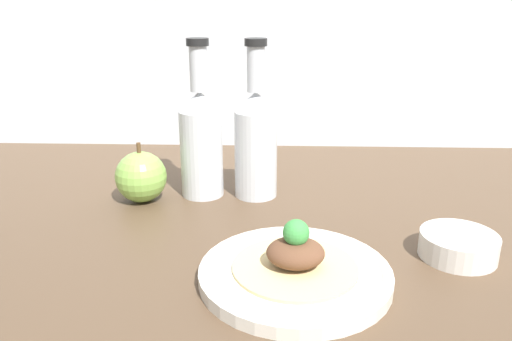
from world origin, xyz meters
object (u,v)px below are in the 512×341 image
at_px(cider_bottle_left, 201,139).
at_px(cider_bottle_right, 256,139).
at_px(apple, 141,177).
at_px(dipping_bowl, 458,245).
at_px(plated_food, 295,255).
at_px(plate, 295,273).

height_order(cider_bottle_left, cider_bottle_right, same).
bearing_deg(cider_bottle_left, apple, -161.30).
bearing_deg(cider_bottle_right, dipping_bowl, -37.41).
distance_m(cider_bottle_right, apple, 0.21).
relative_size(cider_bottle_left, apple, 2.61).
height_order(cider_bottle_right, dipping_bowl, cider_bottle_right).
relative_size(plated_food, apple, 1.50).
bearing_deg(cider_bottle_left, plate, -61.54).
xyz_separation_m(plate, dipping_bowl, (0.22, 0.07, 0.01)).
height_order(plate, dipping_bowl, dipping_bowl).
relative_size(plate, plated_food, 1.53).
relative_size(cider_bottle_right, apple, 2.61).
bearing_deg(dipping_bowl, cider_bottle_right, 142.59).
height_order(cider_bottle_right, apple, cider_bottle_right).
relative_size(apple, dipping_bowl, 1.01).
bearing_deg(plate, plated_food, -69.44).
distance_m(cider_bottle_right, dipping_bowl, 0.36).
bearing_deg(apple, dipping_bowl, -20.82).
bearing_deg(cider_bottle_right, cider_bottle_left, 180.00).
bearing_deg(plated_food, apple, 135.53).
relative_size(cider_bottle_right, dipping_bowl, 2.63).
height_order(plated_food, cider_bottle_left, cider_bottle_left).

